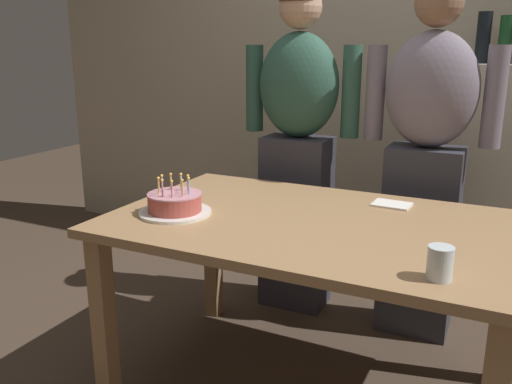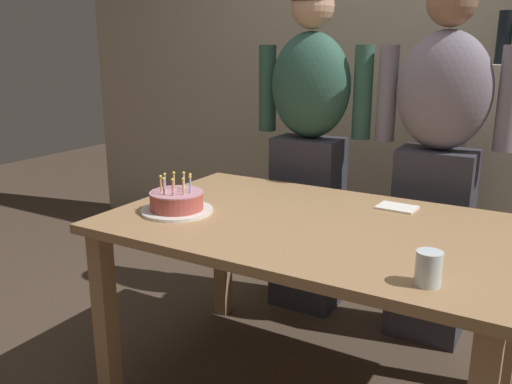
% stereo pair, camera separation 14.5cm
% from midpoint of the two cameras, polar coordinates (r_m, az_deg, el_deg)
% --- Properties ---
extents(back_wall, '(5.20, 0.10, 2.60)m').
position_cam_midpoint_polar(back_wall, '(3.40, 14.32, 13.62)').
color(back_wall, tan).
rests_on(back_wall, ground_plane).
extents(dining_table, '(1.50, 0.96, 0.74)m').
position_cam_midpoint_polar(dining_table, '(2.05, 3.86, -5.57)').
color(dining_table, '#A37A51').
rests_on(dining_table, ground_plane).
extents(birthday_cake, '(0.28, 0.28, 0.15)m').
position_cam_midpoint_polar(birthday_cake, '(2.11, -10.56, -1.31)').
color(birthday_cake, white).
rests_on(birthday_cake, dining_table).
extents(water_glass_near, '(0.07, 0.07, 0.10)m').
position_cam_midpoint_polar(water_glass_near, '(1.56, 16.43, -7.28)').
color(water_glass_near, silver).
rests_on(water_glass_near, dining_table).
extents(napkin_stack, '(0.16, 0.12, 0.01)m').
position_cam_midpoint_polar(napkin_stack, '(2.25, 12.44, -1.31)').
color(napkin_stack, white).
rests_on(napkin_stack, dining_table).
extents(person_man_bearded, '(0.61, 0.27, 1.66)m').
position_cam_midpoint_polar(person_man_bearded, '(2.76, 2.94, 4.88)').
color(person_man_bearded, '#33333D').
rests_on(person_man_bearded, ground_plane).
extents(person_woman_cardigan, '(0.61, 0.27, 1.66)m').
position_cam_midpoint_polar(person_woman_cardigan, '(2.59, 16.07, 3.58)').
color(person_woman_cardigan, '#33333D').
rests_on(person_woman_cardigan, ground_plane).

